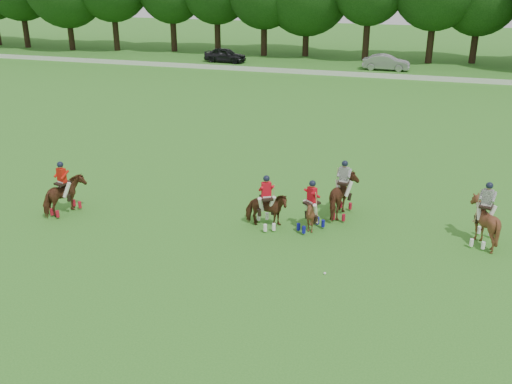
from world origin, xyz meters
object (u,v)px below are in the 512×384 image
(polo_red_b, at_px, (266,209))
(polo_stripe_a, at_px, (343,196))
(car_mid, at_px, (386,62))
(polo_red_a, at_px, (64,195))
(polo_stripe_b, at_px, (484,221))
(polo_ball, at_px, (325,273))
(polo_red_c, at_px, (311,213))
(car_left, at_px, (225,55))

(polo_red_b, distance_m, polo_stripe_a, 3.35)
(car_mid, height_order, polo_red_b, polo_red_b)
(car_mid, height_order, polo_red_a, polo_red_a)
(polo_red_b, height_order, polo_stripe_b, polo_stripe_b)
(polo_stripe_a, xyz_separation_m, polo_ball, (0.21, -5.00, -0.84))
(car_mid, height_order, polo_red_c, polo_red_c)
(polo_red_b, bearing_deg, polo_red_c, 6.81)
(car_mid, relative_size, polo_ball, 50.73)
(polo_stripe_b, bearing_deg, car_mid, 100.27)
(car_left, relative_size, polo_red_c, 2.14)
(car_mid, xyz_separation_m, polo_red_b, (-1.33, -38.41, 0.01))
(polo_ball, bearing_deg, car_left, 114.04)
(car_mid, relative_size, polo_stripe_a, 1.89)
(polo_red_a, bearing_deg, polo_ball, -9.52)
(polo_red_a, relative_size, polo_red_c, 1.09)
(polo_red_c, bearing_deg, polo_stripe_b, 7.16)
(polo_stripe_a, bearing_deg, polo_stripe_b, -9.97)
(polo_stripe_b, bearing_deg, polo_ball, -141.89)
(car_left, distance_m, polo_stripe_a, 40.79)
(polo_stripe_b, bearing_deg, polo_red_c, -172.84)
(polo_stripe_a, bearing_deg, polo_red_a, -164.47)
(car_mid, bearing_deg, car_left, 90.17)
(polo_red_c, height_order, polo_ball, polo_red_c)
(polo_red_b, bearing_deg, polo_red_a, -172.27)
(polo_stripe_b, xyz_separation_m, polo_ball, (-5.17, -4.06, -0.84))
(car_left, bearing_deg, polo_red_c, -151.21)
(polo_red_a, relative_size, polo_red_b, 1.05)
(polo_ball, bearing_deg, polo_stripe_b, 38.11)
(car_mid, xyz_separation_m, polo_red_c, (0.44, -38.20, -0.02))
(polo_red_b, distance_m, polo_ball, 4.29)
(polo_red_b, bearing_deg, polo_stripe_a, 35.68)
(polo_stripe_b, bearing_deg, polo_red_a, -172.59)
(polo_stripe_b, relative_size, polo_ball, 26.92)
(polo_stripe_a, distance_m, polo_stripe_b, 5.47)
(polo_red_b, distance_m, polo_red_c, 1.78)
(polo_red_c, bearing_deg, car_left, 114.39)
(car_mid, distance_m, polo_stripe_a, 36.49)
(polo_red_c, bearing_deg, polo_ball, -70.29)
(polo_red_b, xyz_separation_m, polo_stripe_b, (8.11, 1.01, 0.12))
(polo_red_a, xyz_separation_m, polo_red_c, (10.19, 1.35, -0.09))
(polo_red_c, bearing_deg, car_mid, 90.66)
(polo_red_c, height_order, polo_stripe_b, polo_stripe_b)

